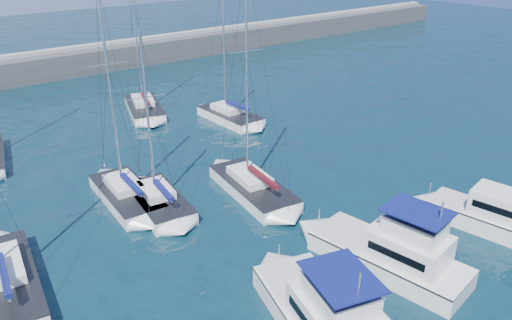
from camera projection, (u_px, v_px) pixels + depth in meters
ground at (314, 276)px, 27.93m from camera, size 220.00×220.00×0.00m
breakwater at (37, 70)px, 64.86m from camera, size 160.00×6.00×4.45m
motor_yacht_port_inner at (327, 320)px, 23.19m from camera, size 5.81×9.65×4.69m
motor_yacht_stbd_inner at (395, 254)px, 27.89m from camera, size 4.74×9.34×4.69m
motor_yacht_stbd_outer at (486, 214)px, 32.14m from camera, size 3.90×6.98×3.20m
sailboat_mid_a at (6, 282)px, 26.65m from camera, size 4.08×8.93×15.31m
sailboat_mid_b at (127, 195)px, 35.38m from camera, size 3.52×7.79×15.64m
sailboat_mid_c at (159, 202)px, 34.53m from camera, size 3.79×7.08×12.51m
sailboat_mid_d at (253, 187)px, 36.44m from camera, size 4.25×8.69×16.60m
sailboat_back_b at (144, 108)px, 52.62m from camera, size 5.49×8.87×18.05m
sailboat_back_c at (230, 116)px, 50.43m from camera, size 3.33×7.62×13.41m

